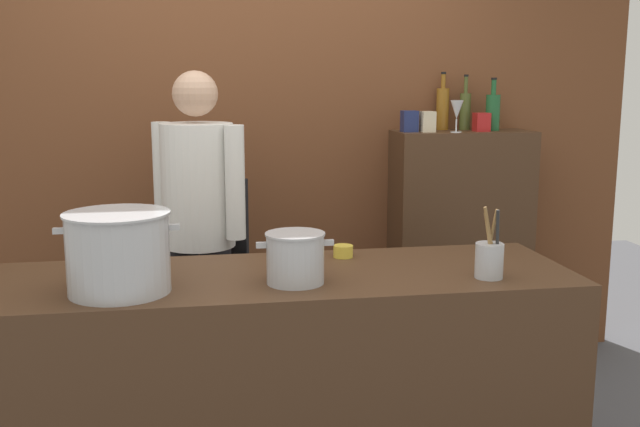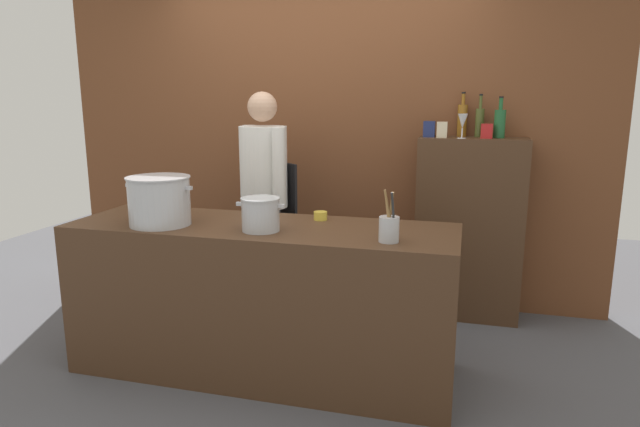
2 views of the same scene
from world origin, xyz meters
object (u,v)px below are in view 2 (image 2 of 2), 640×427
(utensil_crock, at_px, (389,228))
(butter_jar, at_px, (320,216))
(chef, at_px, (265,190))
(spice_tin_navy, at_px, (429,129))
(wine_bottle_green, at_px, (500,123))
(wine_bottle_olive, at_px, (480,122))
(stockpot_large, at_px, (159,201))
(wine_glass_tall, at_px, (463,122))
(spice_tin_cream, at_px, (442,130))
(stockpot_small, at_px, (261,214))
(wine_bottle_amber, at_px, (462,120))
(spice_tin_red, at_px, (487,131))

(utensil_crock, height_order, butter_jar, utensil_crock)
(chef, relative_size, spice_tin_navy, 14.62)
(butter_jar, xyz_separation_m, wine_bottle_green, (1.04, 0.98, 0.52))
(butter_jar, height_order, wine_bottle_olive, wine_bottle_olive)
(utensil_crock, bearing_deg, butter_jar, 139.32)
(stockpot_large, distance_m, wine_bottle_olive, 2.29)
(stockpot_large, xyz_separation_m, wine_bottle_olive, (1.76, 1.41, 0.41))
(wine_glass_tall, bearing_deg, spice_tin_cream, 156.55)
(stockpot_small, xyz_separation_m, wine_bottle_amber, (1.03, 1.43, 0.47))
(spice_tin_cream, distance_m, spice_tin_red, 0.30)
(butter_jar, bearing_deg, stockpot_large, -157.09)
(wine_bottle_green, height_order, spice_tin_cream, wine_bottle_green)
(wine_bottle_amber, distance_m, spice_tin_red, 0.24)
(stockpot_small, bearing_deg, wine_bottle_olive, 50.58)
(stockpot_large, distance_m, spice_tin_navy, 1.97)
(chef, bearing_deg, stockpot_large, 114.36)
(wine_bottle_amber, relative_size, spice_tin_cream, 2.88)
(wine_bottle_amber, bearing_deg, spice_tin_navy, -152.02)
(wine_bottle_olive, xyz_separation_m, wine_bottle_green, (0.13, -0.07, -0.00))
(spice_tin_navy, bearing_deg, spice_tin_cream, -19.32)
(chef, relative_size, spice_tin_red, 16.57)
(wine_bottle_olive, height_order, spice_tin_cream, wine_bottle_olive)
(chef, bearing_deg, wine_bottle_olive, -121.53)
(utensil_crock, xyz_separation_m, spice_tin_red, (0.48, 1.33, 0.42))
(wine_bottle_green, bearing_deg, butter_jar, -136.58)
(wine_glass_tall, bearing_deg, chef, -168.29)
(wine_glass_tall, height_order, spice_tin_red, wine_glass_tall)
(spice_tin_cream, bearing_deg, chef, -164.36)
(wine_bottle_amber, bearing_deg, butter_jar, -125.95)
(stockpot_large, relative_size, wine_bottle_olive, 1.37)
(wine_bottle_olive, relative_size, spice_tin_cream, 2.75)
(stockpot_large, height_order, utensil_crock, stockpot_large)
(chef, distance_m, spice_tin_navy, 1.27)
(chef, height_order, stockpot_large, chef)
(chef, relative_size, spice_tin_cream, 15.00)
(wine_bottle_olive, distance_m, spice_tin_navy, 0.36)
(spice_tin_red, bearing_deg, stockpot_small, -133.27)
(spice_tin_cream, xyz_separation_m, spice_tin_red, (0.30, -0.00, -0.01))
(stockpot_large, bearing_deg, wine_bottle_olive, 38.74)
(chef, relative_size, stockpot_large, 3.97)
(chef, xyz_separation_m, utensil_crock, (1.04, -0.98, 0.01))
(chef, xyz_separation_m, wine_bottle_amber, (1.36, 0.49, 0.50))
(stockpot_large, relative_size, wine_bottle_amber, 1.31)
(stockpot_small, height_order, utensil_crock, utensil_crock)
(utensil_crock, bearing_deg, stockpot_large, 178.30)
(spice_tin_cream, bearing_deg, wine_bottle_olive, 26.09)
(stockpot_large, xyz_separation_m, spice_tin_red, (1.81, 1.29, 0.35))
(spice_tin_navy, bearing_deg, wine_bottle_olive, 14.94)
(stockpot_large, height_order, spice_tin_red, spice_tin_red)
(stockpot_small, bearing_deg, wine_bottle_green, 46.02)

